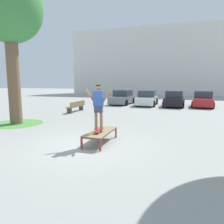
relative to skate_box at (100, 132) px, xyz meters
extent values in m
plane|color=#999993|center=(-0.37, -0.46, -0.41)|extent=(120.00, 120.00, 0.00)
cube|color=silver|center=(-0.63, 32.72, 5.63)|extent=(33.23, 4.00, 12.09)
cube|color=brown|center=(-0.34, 0.92, -0.22)|extent=(0.06, 0.06, 0.38)
cube|color=brown|center=(0.36, 0.92, -0.22)|extent=(0.06, 0.06, 0.38)
cube|color=brown|center=(-0.36, -0.92, -0.22)|extent=(0.06, 0.06, 0.38)
cube|color=brown|center=(0.34, -0.92, -0.22)|extent=(0.06, 0.06, 0.38)
cylinder|color=brown|center=(-0.35, 0.00, -0.01)|extent=(0.07, 1.90, 0.05)
cylinder|color=brown|center=(0.35, 0.00, -0.01)|extent=(0.07, 1.90, 0.05)
cylinder|color=brown|center=(0.01, 0.92, -0.01)|extent=(0.76, 0.06, 0.05)
cylinder|color=brown|center=(-0.01, -0.92, -0.01)|extent=(0.76, 0.06, 0.05)
cube|color=#847051|center=(0.00, 0.00, 0.03)|extent=(0.78, 1.91, 0.03)
cube|color=#B23333|center=(0.00, -0.16, 0.13)|extent=(0.30, 0.82, 0.02)
cylinder|color=silver|center=(-0.11, 0.10, 0.07)|extent=(0.04, 0.06, 0.06)
cylinder|color=silver|center=(0.04, 0.12, 0.07)|extent=(0.04, 0.06, 0.06)
cylinder|color=silver|center=(-0.04, -0.45, 0.07)|extent=(0.04, 0.06, 0.06)
cylinder|color=silver|center=(0.11, -0.43, 0.07)|extent=(0.04, 0.06, 0.06)
cylinder|color=#8E6647|center=(-0.10, -0.18, 0.55)|extent=(0.11, 0.11, 0.82)
cube|color=#99704C|center=(-0.11, -0.13, 0.17)|extent=(0.13, 0.25, 0.07)
cylinder|color=#8E6647|center=(0.10, -0.15, 0.55)|extent=(0.11, 0.11, 0.82)
cube|color=#99704C|center=(0.09, -0.10, 0.17)|extent=(0.13, 0.25, 0.07)
cube|color=#33384C|center=(0.00, -0.16, 0.92)|extent=(0.32, 0.24, 0.24)
cube|color=#2D4C99|center=(0.00, -0.16, 1.32)|extent=(0.39, 0.26, 0.56)
cylinder|color=#8E6647|center=(-0.30, -0.20, 1.40)|extent=(0.41, 0.13, 0.52)
cylinder|color=#8E6647|center=(0.30, -0.13, 1.40)|extent=(0.41, 0.13, 0.52)
sphere|color=#8E6647|center=(0.00, -0.16, 1.73)|extent=(0.20, 0.20, 0.20)
cylinder|color=black|center=(0.00, -0.16, 1.80)|extent=(0.19, 0.19, 0.05)
cylinder|color=brown|center=(-5.86, 2.09, 1.96)|extent=(0.66, 0.66, 4.74)
ellipsoid|color=#3D8442|center=(-5.86, 2.09, 5.82)|extent=(3.51, 3.51, 3.69)
cylinder|color=#519342|center=(-5.86, 2.09, -0.41)|extent=(2.87, 2.87, 0.01)
cube|color=slate|center=(-2.78, 14.06, 0.10)|extent=(2.04, 4.33, 0.70)
cube|color=#2D3847|center=(-2.77, 14.21, 0.77)|extent=(1.73, 2.22, 0.64)
cylinder|color=black|center=(-2.04, 12.69, -0.11)|extent=(0.27, 0.62, 0.60)
cylinder|color=black|center=(-3.73, 12.83, -0.11)|extent=(0.27, 0.62, 0.60)
cylinder|color=black|center=(-1.82, 15.29, -0.11)|extent=(0.27, 0.62, 0.60)
cylinder|color=black|center=(-3.52, 15.43, -0.11)|extent=(0.27, 0.62, 0.60)
cube|color=silver|center=(-0.14, 13.72, 0.10)|extent=(1.72, 4.21, 0.70)
cube|color=#2D3847|center=(-0.14, 13.87, 0.77)|extent=(1.57, 2.11, 0.64)
cylinder|color=black|center=(0.70, 12.41, -0.11)|extent=(0.22, 0.60, 0.60)
cylinder|color=black|center=(-1.00, 12.42, -0.11)|extent=(0.22, 0.60, 0.60)
cylinder|color=black|center=(0.71, 15.02, -0.11)|extent=(0.22, 0.60, 0.60)
cylinder|color=black|center=(-0.99, 15.03, -0.11)|extent=(0.22, 0.60, 0.60)
cube|color=black|center=(2.50, 13.70, 0.10)|extent=(1.87, 4.27, 0.70)
cube|color=#2D3847|center=(2.50, 13.85, 0.77)|extent=(1.64, 2.16, 0.64)
cylinder|color=black|center=(3.29, 12.37, -0.11)|extent=(0.24, 0.61, 0.60)
cylinder|color=black|center=(1.59, 12.44, -0.11)|extent=(0.24, 0.61, 0.60)
cylinder|color=black|center=(3.40, 14.97, -0.11)|extent=(0.24, 0.61, 0.60)
cylinder|color=black|center=(1.70, 15.04, -0.11)|extent=(0.24, 0.61, 0.60)
cube|color=red|center=(5.13, 14.12, 0.10)|extent=(2.11, 4.35, 0.70)
cube|color=#2D3847|center=(5.15, 14.27, 0.77)|extent=(1.76, 2.25, 0.64)
cylinder|color=black|center=(5.85, 12.74, -0.11)|extent=(0.28, 0.62, 0.60)
cylinder|color=black|center=(4.16, 12.91, -0.11)|extent=(0.28, 0.62, 0.60)
cylinder|color=black|center=(6.11, 15.33, -0.11)|extent=(0.28, 0.62, 0.60)
cylinder|color=black|center=(4.42, 15.50, -0.11)|extent=(0.28, 0.62, 0.60)
cube|color=brown|center=(-4.89, 7.40, 0.02)|extent=(0.48, 2.41, 0.06)
cube|color=brown|center=(-4.69, 7.39, 0.24)|extent=(0.08, 2.40, 0.36)
cube|color=#424247|center=(-4.91, 6.44, -0.21)|extent=(0.38, 0.09, 0.40)
cube|color=#424247|center=(-4.88, 8.36, -0.21)|extent=(0.38, 0.09, 0.40)
camera|label=1|loc=(2.77, -7.31, 1.92)|focal=33.30mm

